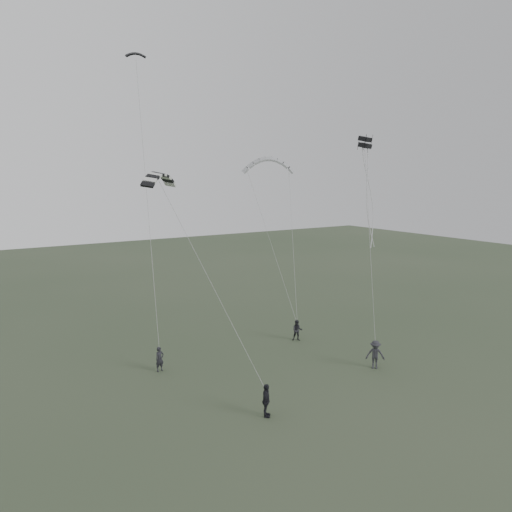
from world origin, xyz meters
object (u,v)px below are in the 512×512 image
kite_pale_large (268,159)px  kite_box (365,142)px  flyer_right (297,330)px  flyer_far (375,355)px  kite_striped (159,174)px  flyer_left (160,359)px  flyer_center (266,401)px  kite_dark_small (136,54)px

kite_pale_large → kite_box: (0.86, -10.92, 0.86)m
flyer_right → kite_box: bearing=-1.2°
flyer_far → kite_striped: kite_striped is taller
flyer_left → kite_pale_large: kite_pale_large is taller
flyer_center → kite_pale_large: kite_pale_large is taller
flyer_left → flyer_center: size_ratio=0.90×
flyer_far → kite_dark_small: kite_dark_small is taller
flyer_center → kite_striped: bearing=55.4°
kite_dark_small → kite_striped: size_ratio=0.46×
kite_dark_small → flyer_left: bearing=-87.4°
kite_box → flyer_left: bearing=155.8°
flyer_left → kite_striped: size_ratio=0.53×
flyer_far → kite_box: kite_box is taller
kite_pale_large → kite_box: kite_box is taller
kite_pale_large → flyer_left: bearing=-117.2°
flyer_right → kite_pale_large: bearing=105.1°
flyer_right → kite_pale_large: (2.87, 8.26, 12.97)m
kite_pale_large → kite_box: bearing=-53.7°
flyer_center → flyer_far: bearing=-41.2°
flyer_far → kite_pale_large: bearing=123.9°
kite_pale_large → flyer_right: bearing=-77.3°
kite_dark_small → flyer_far: bearing=-36.5°
flyer_left → kite_box: 20.36m
flyer_left → kite_dark_small: bearing=66.7°
flyer_center → flyer_right: bearing=-5.8°
flyer_center → kite_dark_small: 24.74m
flyer_right → flyer_center: (-8.67, -8.77, 0.09)m
flyer_far → flyer_right: bearing=138.3°
kite_pale_large → kite_striped: size_ratio=1.53×
flyer_right → kite_dark_small: (-9.63, 6.12, 19.82)m
flyer_far → kite_pale_large: (1.99, 15.36, 12.83)m
flyer_right → kite_striped: (-11.00, -0.92, 11.62)m
flyer_far → kite_dark_small: size_ratio=1.35×
kite_striped → kite_box: kite_box is taller
flyer_left → flyer_right: 10.99m
flyer_center → kite_box: kite_box is taller
flyer_left → kite_striped: kite_striped is taller
flyer_center → flyer_left: bearing=53.8°
kite_box → flyer_far: bearing=-136.9°
flyer_right → kite_pale_large: 15.64m
flyer_far → kite_pale_large: kite_pale_large is taller
flyer_right → kite_striped: kite_striped is taller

